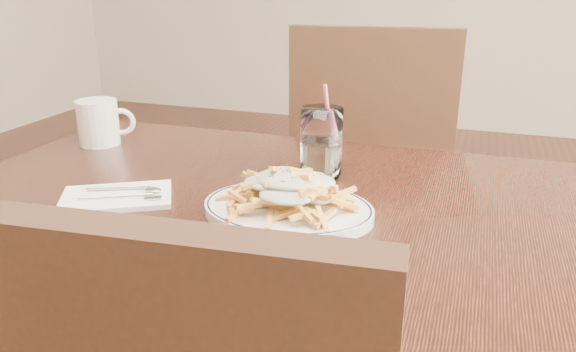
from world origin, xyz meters
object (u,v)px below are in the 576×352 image
at_px(water_glass, 321,146).
at_px(coffee_mug, 99,122).
at_px(fries_plate, 288,209).
at_px(chair_far, 372,168).
at_px(loaded_fries, 288,186).
at_px(table, 257,235).

height_order(water_glass, coffee_mug, water_glass).
distance_m(fries_plate, water_glass, 0.22).
bearing_deg(fries_plate, coffee_mug, 155.94).
height_order(chair_far, water_glass, chair_far).
height_order(chair_far, loaded_fries, chair_far).
distance_m(fries_plate, coffee_mug, 0.61).
bearing_deg(loaded_fries, table, 144.59).
xyz_separation_m(fries_plate, water_glass, (-0.00, 0.21, 0.05)).
relative_size(loaded_fries, water_glass, 1.28).
relative_size(fries_plate, coffee_mug, 2.27).
xyz_separation_m(fries_plate, coffee_mug, (-0.56, 0.25, 0.04)).
xyz_separation_m(fries_plate, loaded_fries, (-0.00, 0.00, 0.04)).
relative_size(chair_far, fries_plate, 3.41).
distance_m(chair_far, water_glass, 0.64).
bearing_deg(loaded_fries, water_glass, 90.85).
xyz_separation_m(chair_far, loaded_fries, (0.00, -0.81, 0.24)).
bearing_deg(coffee_mug, loaded_fries, -24.06).
distance_m(chair_far, coffee_mug, 0.82).
distance_m(fries_plate, loaded_fries, 0.04).
xyz_separation_m(chair_far, water_glass, (-0.00, -0.59, 0.24)).
height_order(fries_plate, water_glass, water_glass).
xyz_separation_m(loaded_fries, water_glass, (-0.00, 0.21, 0.01)).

